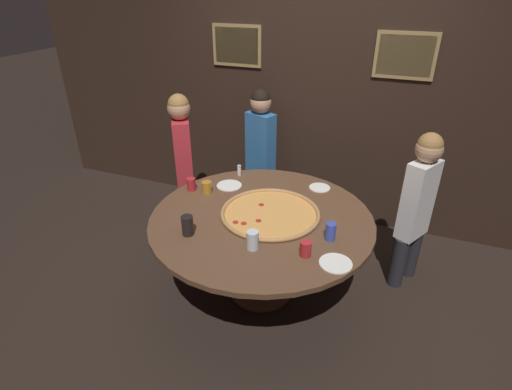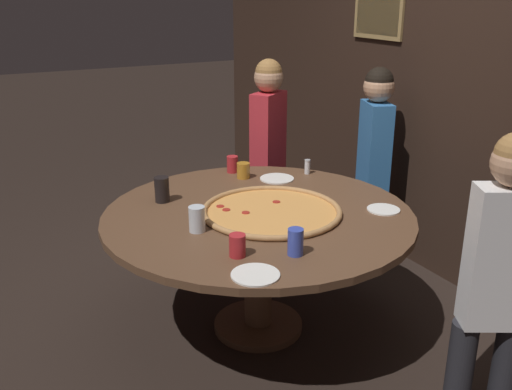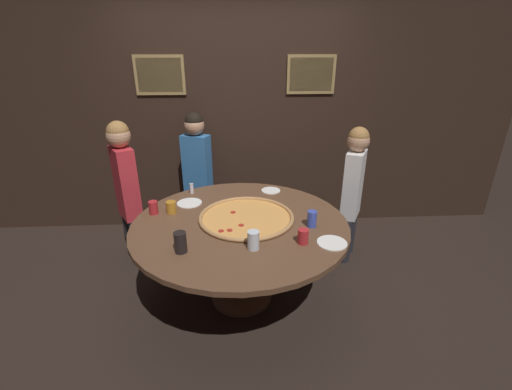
% 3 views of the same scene
% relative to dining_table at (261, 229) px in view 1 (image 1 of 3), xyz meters
% --- Properties ---
extents(ground_plane, '(24.00, 24.00, 0.00)m').
position_rel_dining_table_xyz_m(ground_plane, '(0.00, 0.00, -0.62)').
color(ground_plane, black).
extents(back_wall, '(6.40, 0.08, 2.60)m').
position_rel_dining_table_xyz_m(back_wall, '(0.00, 1.46, 0.68)').
color(back_wall, black).
rests_on(back_wall, ground_plane).
extents(dining_table, '(1.71, 1.71, 0.74)m').
position_rel_dining_table_xyz_m(dining_table, '(0.00, 0.00, 0.00)').
color(dining_table, brown).
rests_on(dining_table, ground_plane).
extents(giant_pizza, '(0.77, 0.77, 0.03)m').
position_rel_dining_table_xyz_m(giant_pizza, '(0.05, 0.05, 0.13)').
color(giant_pizza, '#E0994C').
rests_on(giant_pizza, dining_table).
extents(drink_cup_centre_back, '(0.07, 0.07, 0.13)m').
position_rel_dining_table_xyz_m(drink_cup_centre_back, '(0.55, -0.10, 0.18)').
color(drink_cup_centre_back, '#384CB7').
rests_on(drink_cup_centre_back, dining_table).
extents(drink_cup_far_right, '(0.08, 0.08, 0.10)m').
position_rel_dining_table_xyz_m(drink_cup_far_right, '(-0.57, 0.20, 0.17)').
color(drink_cup_far_right, '#BC7A23').
rests_on(drink_cup_far_right, dining_table).
extents(drink_cup_near_right, '(0.08, 0.08, 0.11)m').
position_rel_dining_table_xyz_m(drink_cup_near_right, '(0.44, -0.35, 0.17)').
color(drink_cup_near_right, '#B22328').
rests_on(drink_cup_near_right, dining_table).
extents(drink_cup_far_left, '(0.07, 0.07, 0.11)m').
position_rel_dining_table_xyz_m(drink_cup_far_left, '(-0.71, 0.19, 0.17)').
color(drink_cup_far_left, '#B22328').
rests_on(drink_cup_far_left, dining_table).
extents(drink_cup_by_shaker, '(0.08, 0.08, 0.15)m').
position_rel_dining_table_xyz_m(drink_cup_by_shaker, '(-0.40, -0.41, 0.19)').
color(drink_cup_by_shaker, black).
rests_on(drink_cup_by_shaker, dining_table).
extents(drink_cup_beside_pizza, '(0.08, 0.08, 0.13)m').
position_rel_dining_table_xyz_m(drink_cup_beside_pizza, '(0.09, -0.40, 0.18)').
color(drink_cup_beside_pizza, silver).
rests_on(drink_cup_beside_pizza, dining_table).
extents(white_plate_beside_cup, '(0.22, 0.22, 0.01)m').
position_rel_dining_table_xyz_m(white_plate_beside_cup, '(-0.44, 0.38, 0.12)').
color(white_plate_beside_cup, white).
rests_on(white_plate_beside_cup, dining_table).
extents(white_plate_near_front, '(0.21, 0.21, 0.01)m').
position_rel_dining_table_xyz_m(white_plate_near_front, '(0.64, -0.36, 0.12)').
color(white_plate_near_front, white).
rests_on(white_plate_near_front, dining_table).
extents(white_plate_far_back, '(0.18, 0.18, 0.01)m').
position_rel_dining_table_xyz_m(white_plate_far_back, '(0.31, 0.62, 0.12)').
color(white_plate_far_back, white).
rests_on(white_plate_far_back, dining_table).
extents(condiment_shaker, '(0.04, 0.04, 0.10)m').
position_rel_dining_table_xyz_m(condiment_shaker, '(-0.45, 0.61, 0.17)').
color(condiment_shaker, silver).
rests_on(condiment_shaker, dining_table).
extents(diner_side_right, '(0.37, 0.25, 1.40)m').
position_rel_dining_table_xyz_m(diner_side_right, '(-0.45, 1.17, 0.17)').
color(diner_side_right, '#232328').
rests_on(diner_side_right, ground_plane).
extents(diner_side_left, '(0.30, 0.37, 1.42)m').
position_rel_dining_table_xyz_m(diner_side_left, '(-1.07, 0.66, 0.19)').
color(diner_side_left, '#232328').
rests_on(diner_side_left, ground_plane).
extents(diner_far_right, '(0.27, 0.36, 1.36)m').
position_rel_dining_table_xyz_m(diner_far_right, '(1.10, 0.60, 0.15)').
color(diner_far_right, '#232328').
rests_on(diner_far_right, ground_plane).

